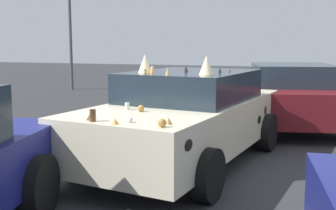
% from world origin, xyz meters
% --- Properties ---
extents(ground_plane, '(60.00, 60.00, 0.00)m').
position_xyz_m(ground_plane, '(0.00, 0.00, 0.00)').
color(ground_plane, '#2D2D30').
extents(art_car_decorated, '(4.58, 2.48, 1.69)m').
position_xyz_m(art_car_decorated, '(0.03, -0.00, 0.73)').
color(art_car_decorated, beige).
rests_on(art_car_decorated, ground).
extents(parked_sedan_near_left, '(4.85, 2.78, 1.40)m').
position_xyz_m(parked_sedan_near_left, '(3.84, -1.29, 0.72)').
color(parked_sedan_near_left, '#5B1419').
rests_on(parked_sedan_near_left, ground).
extents(lot_lamp_post, '(0.28, 0.28, 4.08)m').
position_xyz_m(lot_lamp_post, '(8.76, 7.65, 2.49)').
color(lot_lamp_post, '#4C4C51').
rests_on(lot_lamp_post, ground).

